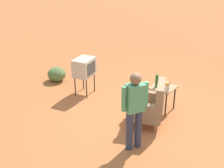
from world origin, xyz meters
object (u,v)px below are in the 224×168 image
tv_on_stand (84,67)px  flower_vase (168,87)px  bottle_wine_green (157,81)px  side_table (163,90)px  armchair (150,105)px  person_standing (135,107)px  bottle_short_clear (165,85)px

tv_on_stand → flower_vase: tv_on_stand is taller
tv_on_stand → bottle_wine_green: 2.06m
side_table → bottle_wine_green: 0.30m
armchair → person_standing: bearing=11.9°
armchair → bottle_wine_green: armchair is taller
bottle_short_clear → flower_vase: flower_vase is taller
armchair → flower_vase: 0.66m
armchair → side_table: armchair is taller
tv_on_stand → person_standing: person_standing is taller
tv_on_stand → flower_vase: bearing=97.0°
person_standing → flower_vase: bearing=-176.7°
tv_on_stand → bottle_wine_green: size_ratio=3.22×
armchair → person_standing: 1.06m
side_table → person_standing: (1.73, 0.31, 0.40)m
bottle_wine_green → flower_vase: size_ratio=1.21×
armchair → flower_vase: bearing=169.1°
side_table → bottle_short_clear: size_ratio=3.17×
armchair → tv_on_stand: armchair is taller
armchair → bottle_short_clear: size_ratio=5.30×
side_table → flower_vase: bearing=47.7°
side_table → bottle_wine_green: bearing=-48.2°
armchair → bottle_wine_green: 0.77m
armchair → side_table: size_ratio=1.67×
armchair → tv_on_stand: 2.30m
armchair → bottle_short_clear: armchair is taller
bottle_wine_green → armchair: bearing=19.3°
tv_on_stand → flower_vase: (-0.29, 2.37, -0.00)m
armchair → tv_on_stand: (-0.29, -2.26, 0.28)m
side_table → tv_on_stand: size_ratio=0.62×
side_table → tv_on_stand: tv_on_stand is taller
bottle_wine_green → flower_vase: 0.36m
person_standing → side_table: bearing=-169.8°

